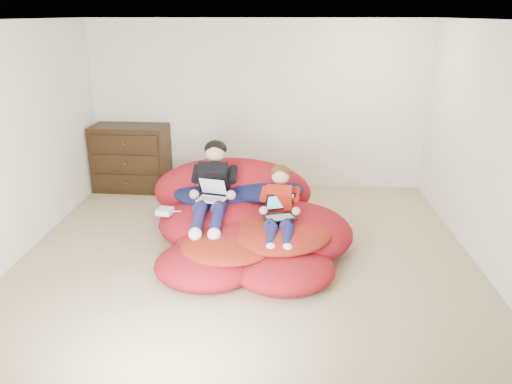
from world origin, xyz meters
name	(u,v)px	position (x,y,z in m)	size (l,w,h in m)	color
room_shell	(246,240)	(0.00, 0.00, 0.22)	(5.10, 5.10, 2.77)	tan
dresser	(131,158)	(-1.90, 2.21, 0.50)	(1.13, 0.64, 0.99)	black
beanbag_pile	(245,222)	(-0.04, 0.37, 0.27)	(2.46, 2.42, 0.92)	#AC131F
cream_pillow	(202,172)	(-0.66, 1.18, 0.62)	(0.46, 0.29, 0.29)	beige
older_boy	(213,184)	(-0.41, 0.40, 0.72)	(0.37, 1.21, 0.81)	black
younger_boy	(280,204)	(0.36, 0.10, 0.61)	(0.34, 1.02, 0.66)	red
laptop_white	(212,194)	(-0.41, 0.32, 0.63)	(0.35, 0.38, 0.21)	silver
laptop_black	(280,210)	(0.36, 0.04, 0.56)	(0.39, 0.42, 0.23)	black
power_adapter	(165,211)	(-0.95, 0.29, 0.42)	(0.17, 0.17, 0.06)	silver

